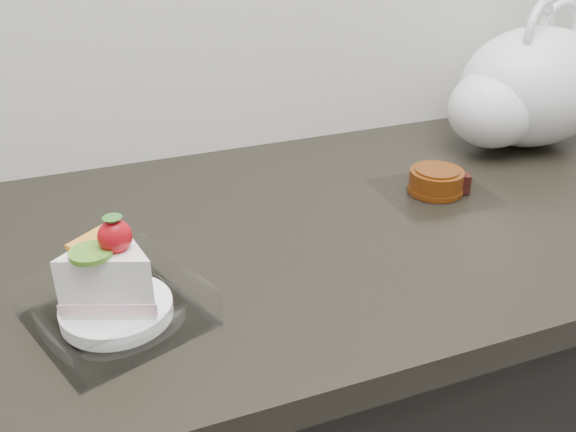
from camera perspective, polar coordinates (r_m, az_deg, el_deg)
The scene contains 3 objects.
cake_tray at distance 0.73m, azimuth -15.20°, elevation -6.66°, with size 0.22×0.22×0.13m.
mooncake_wrap at distance 1.03m, azimuth 13.09°, elevation 2.87°, with size 0.17×0.16×0.04m.
plastic_bag at distance 1.23m, azimuth 20.42°, elevation 10.45°, with size 0.37×0.31×0.26m.
Camera 1 is at (-0.40, 0.95, 1.34)m, focal length 40.00 mm.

